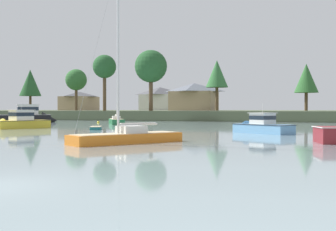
{
  "coord_description": "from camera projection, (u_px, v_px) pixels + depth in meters",
  "views": [
    {
      "loc": [
        9.53,
        -11.15,
        2.41
      ],
      "look_at": [
        -3.5,
        27.63,
        1.77
      ],
      "focal_mm": 46.83,
      "sensor_mm": 36.0,
      "label": 1
    }
  ],
  "objects": [
    {
      "name": "shore_tree_center",
      "position": [
        217.0,
        74.0,
        98.08
      ],
      "size": [
        5.0,
        5.0,
        11.36
      ],
      "color": "brown",
      "rests_on": "far_shore_bank"
    },
    {
      "name": "cruiser_black",
      "position": [
        30.0,
        118.0,
        77.5
      ],
      "size": [
        10.35,
        9.54,
        5.55
      ],
      "color": "black",
      "rests_on": "ground"
    },
    {
      "name": "dinghy_teal",
      "position": [
        96.0,
        128.0,
        50.77
      ],
      "size": [
        2.21,
        3.12,
        0.5
      ],
      "color": "#196B70",
      "rests_on": "ground"
    },
    {
      "name": "shore_tree_center_right",
      "position": [
        30.0,
        83.0,
        119.97
      ],
      "size": [
        5.91,
        5.91,
        11.18
      ],
      "color": "brown",
      "rests_on": "far_shore_bank"
    },
    {
      "name": "sailboat_green",
      "position": [
        116.0,
        123.0,
        68.72
      ],
      "size": [
        5.33,
        7.26,
        11.15
      ],
      "color": "#236B3D",
      "rests_on": "ground"
    },
    {
      "name": "mooring_buoy_yellow",
      "position": [
        98.0,
        122.0,
        74.94
      ],
      "size": [
        0.43,
        0.43,
        0.48
      ],
      "color": "yellow",
      "rests_on": "ground"
    },
    {
      "name": "cottage_hillside",
      "position": [
        160.0,
        98.0,
        126.63
      ],
      "size": [
        11.26,
        7.95,
        6.68
      ],
      "color": "silver",
      "rests_on": "far_shore_bank"
    },
    {
      "name": "shore_tree_inland_c",
      "position": [
        151.0,
        67.0,
        89.03
      ],
      "size": [
        6.62,
        6.62,
        12.4
      ],
      "color": "brown",
      "rests_on": "far_shore_bank"
    },
    {
      "name": "shore_tree_inland_a",
      "position": [
        306.0,
        78.0,
        94.94
      ],
      "size": [
        5.15,
        5.15,
        10.24
      ],
      "color": "brown",
      "rests_on": "far_shore_bank"
    },
    {
      "name": "shore_tree_inland_b",
      "position": [
        104.0,
        67.0,
        94.66
      ],
      "size": [
        5.08,
        5.08,
        12.13
      ],
      "color": "brown",
      "rests_on": "far_shore_bank"
    },
    {
      "name": "far_shore_bank",
      "position": [
        273.0,
        115.0,
        105.8
      ],
      "size": [
        190.45,
        55.8,
        1.96
      ],
      "primitive_type": "cube",
      "color": "#4C563D",
      "rests_on": "ground"
    },
    {
      "name": "shore_tree_far_left",
      "position": [
        76.0,
        80.0,
        104.65
      ],
      "size": [
        5.1,
        5.1,
        9.93
      ],
      "color": "brown",
      "rests_on": "far_shore_bank"
    },
    {
      "name": "cruiser_skyblue",
      "position": [
        258.0,
        129.0,
        43.11
      ],
      "size": [
        6.95,
        5.8,
        3.71
      ],
      "color": "#669ECC",
      "rests_on": "ground"
    },
    {
      "name": "cottage_near_water",
      "position": [
        79.0,
        101.0,
        116.39
      ],
      "size": [
        7.97,
        9.89,
        4.97
      ],
      "color": "tan",
      "rests_on": "far_shore_bank"
    },
    {
      "name": "sailboat_orange",
      "position": [
        127.0,
        139.0,
        30.65
      ],
      "size": [
        6.49,
        8.09,
        13.07
      ],
      "color": "orange",
      "rests_on": "ground"
    },
    {
      "name": "cottage_eastern",
      "position": [
        194.0,
        96.0,
        106.61
      ],
      "size": [
        11.03,
        10.28,
        6.67
      ],
      "color": "tan",
      "rests_on": "far_shore_bank"
    },
    {
      "name": "cruiser_yellow",
      "position": [
        16.0,
        124.0,
        53.18
      ],
      "size": [
        4.98,
        8.15,
        3.98
      ],
      "color": "gold",
      "rests_on": "ground"
    }
  ]
}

